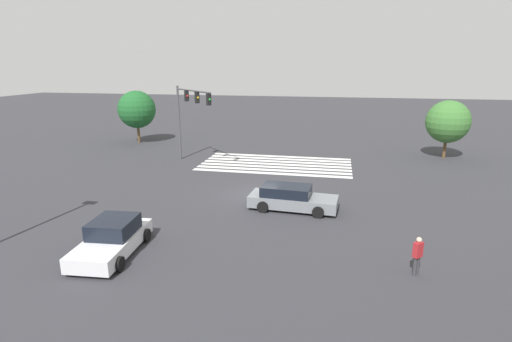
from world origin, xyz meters
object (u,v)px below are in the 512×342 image
at_px(traffic_signal_mast, 189,107).
at_px(tree_corner_a, 137,109).
at_px(car_2, 112,239).
at_px(pedestrian, 418,254).
at_px(tree_corner_b, 448,122).
at_px(car_0, 291,198).

height_order(traffic_signal_mast, tree_corner_a, traffic_signal_mast).
xyz_separation_m(car_2, pedestrian, (-12.52, -0.63, 0.21)).
xyz_separation_m(traffic_signal_mast, tree_corner_b, (-20.84, -6.35, -1.42)).
xyz_separation_m(car_2, tree_corner_b, (-18.48, -22.16, 2.51)).
xyz_separation_m(car_0, tree_corner_b, (-11.56, -15.24, 2.52)).
bearing_deg(car_2, car_0, 130.56).
height_order(car_2, pedestrian, pedestrian).
xyz_separation_m(car_0, car_2, (6.92, 6.92, 0.01)).
height_order(car_0, pedestrian, pedestrian).
distance_m(tree_corner_a, tree_corner_b, 29.36).
bearing_deg(pedestrian, tree_corner_b, -59.40).
bearing_deg(traffic_signal_mast, car_2, -36.52).
distance_m(traffic_signal_mast, pedestrian, 21.58).
height_order(car_0, tree_corner_b, tree_corner_b).
distance_m(traffic_signal_mast, car_0, 13.44).
bearing_deg(tree_corner_b, pedestrian, 74.54).
relative_size(traffic_signal_mast, car_2, 1.36).
bearing_deg(car_0, tree_corner_b, 56.85).
relative_size(traffic_signal_mast, pedestrian, 3.91).
xyz_separation_m(traffic_signal_mast, tree_corner_a, (8.50, -7.53, -1.16)).
relative_size(car_0, tree_corner_b, 1.00).
relative_size(car_0, pedestrian, 3.16).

